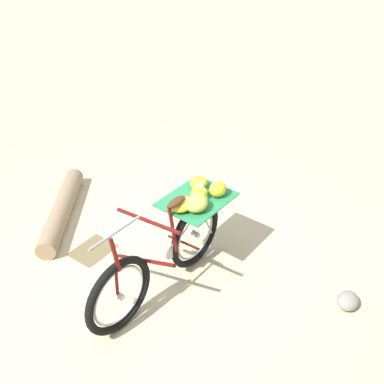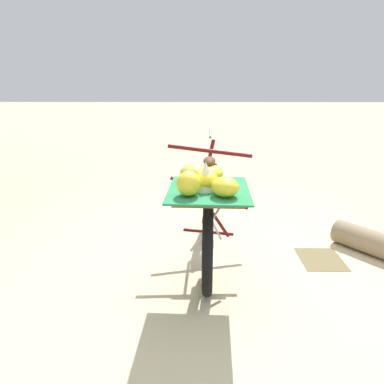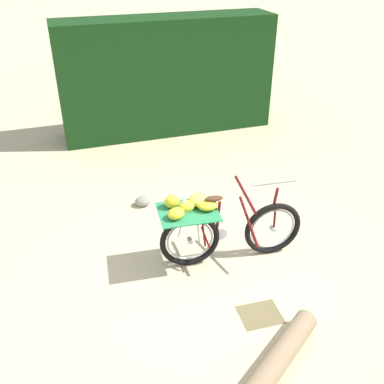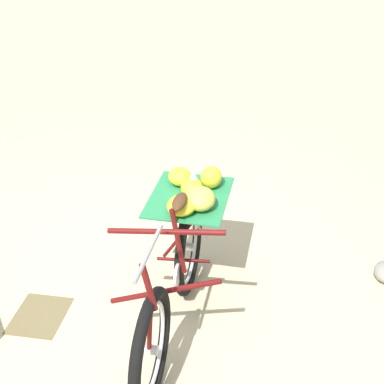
% 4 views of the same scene
% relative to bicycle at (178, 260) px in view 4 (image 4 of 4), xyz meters
% --- Properties ---
extents(ground_plane, '(60.00, 60.00, 0.00)m').
position_rel_bicycle_xyz_m(ground_plane, '(-0.11, -0.17, -0.51)').
color(ground_plane, beige).
extents(bicycle, '(1.79, 0.71, 1.03)m').
position_rel_bicycle_xyz_m(bicycle, '(0.00, 0.00, 0.00)').
color(bicycle, black).
rests_on(bicycle, ground_plane).
extents(leaf_litter_patch, '(0.44, 0.36, 0.01)m').
position_rel_bicycle_xyz_m(leaf_litter_patch, '(0.13, -0.99, -0.51)').
color(leaf_litter_patch, olive).
rests_on(leaf_litter_patch, ground_plane).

